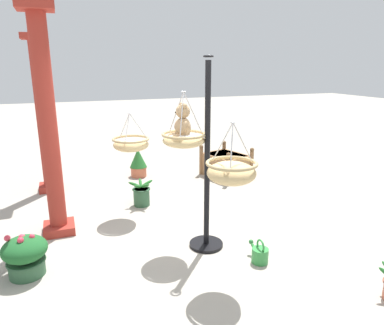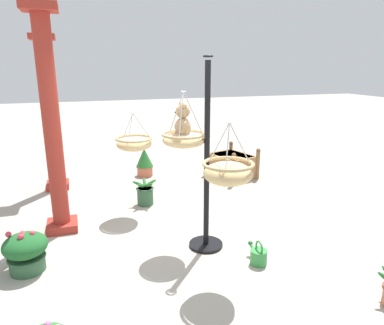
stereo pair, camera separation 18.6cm
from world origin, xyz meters
name	(u,v)px [view 2 (the right image)]	position (x,y,z in m)	size (l,w,h in m)	color
ground_plane	(197,241)	(0.00, 0.00, 0.00)	(40.00, 40.00, 0.00)	#A8A093
display_pole_central	(206,193)	(-0.16, -0.07, 0.74)	(0.44, 0.44, 2.40)	black
hanging_basket_with_teddy	(184,139)	(-0.01, 0.18, 1.42)	(0.55, 0.55, 0.68)	tan
teddy_bear	(182,124)	(-0.01, 0.20, 1.61)	(0.30, 0.27, 0.44)	tan
hanging_basket_left_high	(228,172)	(-0.92, -0.01, 1.25)	(0.53, 0.53, 0.64)	tan
hanging_basket_right_low	(134,143)	(1.21, 0.61, 1.14)	(0.56, 0.56, 0.58)	tan
greenhouse_pillar_left	(52,129)	(0.94, 1.74, 1.47)	(0.44, 0.44, 3.03)	#9E2D23
greenhouse_pillar_right	(51,118)	(2.84, 1.87, 1.36)	(0.42, 0.42, 2.81)	#9E2D23
wooden_planter_box	(232,165)	(2.47, -1.62, 0.26)	(1.09, 0.97, 0.65)	#9E7047
potted_plant_fern_front	(26,251)	(-0.06, 2.09, 0.25)	(0.49, 0.49, 0.50)	#2D5638
potted_plant_flowering_red	(145,194)	(1.50, 0.42, 0.19)	(0.42, 0.43, 0.44)	#2D5638
potted_plant_conical_shrub	(145,162)	(3.10, 0.12, 0.31)	(0.36, 0.36, 0.61)	#BC6042
watering_can	(258,256)	(-0.75, -0.51, 0.10)	(0.35, 0.20, 0.30)	#338C3F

